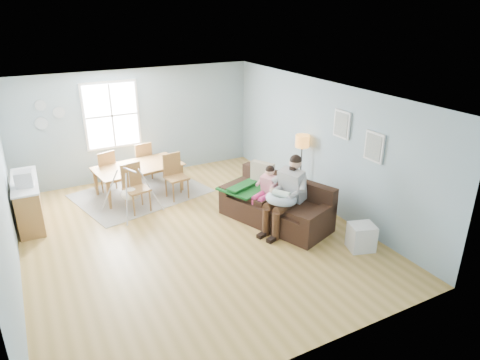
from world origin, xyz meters
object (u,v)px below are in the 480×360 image
toddler (267,185)px  chair_se (174,173)px  father (287,192)px  baby_swing (131,193)px  floor_lamp (302,146)px  storage_cube (361,237)px  chair_ne (143,159)px  monitor (24,179)px  counter (28,201)px  dining_table (140,180)px  chair_sw (134,184)px  sofa (277,207)px  chair_nw (105,168)px

toddler → chair_se: size_ratio=0.91×
father → baby_swing: (-2.49, 2.13, -0.35)m
floor_lamp → storage_cube: 2.55m
chair_ne → storage_cube: bearing=-63.4°
toddler → monitor: 4.65m
counter → monitor: 0.67m
baby_swing → chair_se: bearing=16.3°
toddler → dining_table: 3.16m
chair_sw → baby_swing: bearing=-145.6°
dining_table → chair_ne: size_ratio=1.97×
father → storage_cube: (0.78, -1.27, -0.55)m
monitor → sofa: bearing=-24.1°
toddler → storage_cube: size_ratio=1.73×
father → storage_cube: 1.59m
chair_nw → chair_ne: (0.95, 0.24, -0.00)m
sofa → monitor: monitor is taller
toddler → dining_table: bearing=127.9°
chair_ne → chair_nw: bearing=-165.9°
sofa → chair_ne: (-1.77, 3.43, 0.24)m
sofa → baby_swing: size_ratio=1.95×
father → chair_se: (-1.39, 2.45, -0.20)m
chair_nw → monitor: monitor is taller
storage_cube → chair_se: chair_se is taller
storage_cube → dining_table: size_ratio=0.28×
dining_table → monitor: (-2.35, -0.66, 0.72)m
father → chair_nw: (-2.70, 3.54, -0.23)m
floor_lamp → chair_sw: size_ratio=1.44×
monitor → baby_swing: 2.03m
floor_lamp → baby_swing: size_ratio=1.19×
father → toddler: bearing=104.2°
storage_cube → monitor: monitor is taller
sofa → monitor: bearing=155.9°
chair_sw → father: bearing=-43.0°
sofa → chair_nw: 4.21m
toddler → chair_nw: size_ratio=0.94×
sofa → monitor: 4.91m
dining_table → monitor: monitor is taller
chair_ne → baby_swing: baby_swing is taller
father → chair_nw: father is taller
dining_table → counter: counter is taller
chair_nw → baby_swing: 1.43m
father → baby_swing: 3.30m
dining_table → chair_se: size_ratio=1.90×
chair_sw → counter: size_ratio=0.63×
father → chair_sw: (-2.37, 2.21, -0.19)m
storage_cube → chair_sw: chair_sw is taller
storage_cube → chair_nw: chair_nw is taller
toddler → counter: size_ratio=0.56×
storage_cube → counter: (-5.19, 3.91, 0.22)m
floor_lamp → chair_sw: 3.70m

